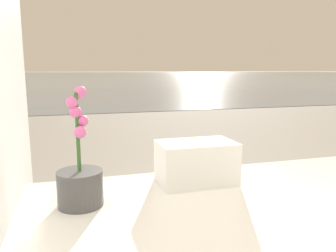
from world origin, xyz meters
TOP-DOWN VIEW (x-y plane):
  - potted_orchid at (-0.74, 0.88)m, footprint 0.14×0.14m
  - towel_stack at (-0.31, 0.98)m, footprint 0.29×0.18m
  - harbor_water at (0.00, 62.00)m, footprint 180.00×110.00m

SIDE VIEW (x-z plane):
  - harbor_water at x=0.00m, z-range 0.00..0.01m
  - towel_stack at x=-0.31m, z-range 0.52..0.68m
  - potted_orchid at x=-0.74m, z-range 0.41..0.79m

